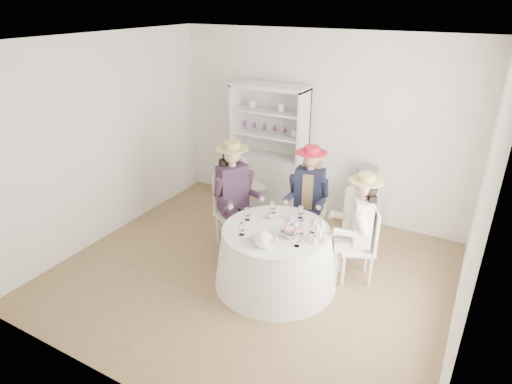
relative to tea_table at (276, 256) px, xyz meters
The scene contains 23 objects.
ground 0.48m from the tea_table, behind, with size 4.50×4.50×0.00m, color brown.
ceiling 2.37m from the tea_table, behind, with size 4.50×4.50×0.00m, color white.
wall_back 2.28m from the tea_table, 99.20° to the left, with size 4.50×4.50×0.00m, color silver.
wall_front 2.24m from the tea_table, 99.37° to the right, with size 4.50×4.50×0.00m, color silver.
wall_left 2.76m from the tea_table, behind, with size 4.50×4.50×0.00m, color silver.
wall_right 2.17m from the tea_table, ahead, with size 4.50×4.50×0.00m, color silver.
tea_table is the anchor object (origin of this frame).
hutch 2.08m from the tea_table, 119.38° to the left, with size 1.28×0.79×1.94m.
side_table 1.85m from the tea_table, 73.43° to the left, with size 0.41×0.41×0.65m, color silver.
hatbox 1.90m from the tea_table, 73.43° to the left, with size 0.31×0.31×0.31m, color black.
guest_left 1.06m from the tea_table, 152.03° to the left, with size 0.63×0.58×1.47m.
guest_mid 1.04m from the tea_table, 90.02° to the left, with size 0.52×0.54×1.40m.
guest_right 1.03m from the tea_table, 32.17° to the left, with size 0.57×0.52×1.36m.
spare_chair 1.74m from the tea_table, 133.05° to the left, with size 0.56×0.56×1.02m.
teacup_a 0.47m from the tea_table, 133.50° to the left, with size 0.08×0.08×0.07m, color white.
teacup_b 0.47m from the tea_table, 80.75° to the left, with size 0.07×0.07×0.07m, color white.
teacup_c 0.48m from the tea_table, 41.13° to the left, with size 0.09×0.09×0.07m, color white.
flower_bowl 0.43m from the tea_table, 20.33° to the right, with size 0.20×0.20×0.05m, color white.
flower_arrangement 0.49m from the tea_table, ahead, with size 0.19×0.19×0.07m.
table_teapot 0.59m from the tea_table, 84.80° to the right, with size 0.27×0.19×0.20m.
sandwich_plate 0.51m from the tea_table, 109.32° to the right, with size 0.25×0.25×0.06m.
cupcake_stand 0.66m from the tea_table, ahead, with size 0.24×0.24×0.22m.
stemware_set 0.43m from the tea_table, 90.00° to the left, with size 0.86×0.86×0.15m.
Camera 1 is at (2.15, -3.80, 3.09)m, focal length 30.00 mm.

